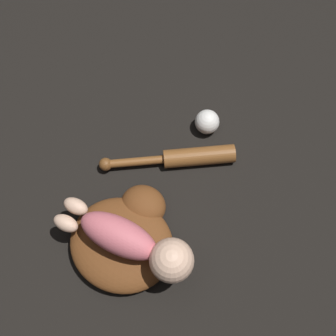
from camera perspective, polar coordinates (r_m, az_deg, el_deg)
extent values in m
plane|color=black|center=(1.43, -6.39, -7.14)|extent=(6.00, 6.00, 0.00)
ellipsoid|color=brown|center=(1.37, -5.66, -9.22)|extent=(0.34, 0.32, 0.09)
ellipsoid|color=brown|center=(1.40, -3.04, -4.57)|extent=(0.15, 0.14, 0.09)
ellipsoid|color=#D16670|center=(1.28, -6.05, -8.20)|extent=(0.24, 0.13, 0.10)
sphere|color=beige|center=(1.24, 0.44, -11.20)|extent=(0.12, 0.12, 0.12)
ellipsoid|color=beige|center=(1.35, -11.18, -4.60)|extent=(0.08, 0.05, 0.04)
ellipsoid|color=beige|center=(1.34, -12.35, -6.59)|extent=(0.08, 0.05, 0.04)
cylinder|color=brown|center=(1.47, 3.82, 1.44)|extent=(0.23, 0.14, 0.06)
cylinder|color=brown|center=(1.47, -4.08, 0.76)|extent=(0.18, 0.10, 0.03)
sphere|color=brown|center=(1.47, -7.63, 0.45)|extent=(0.04, 0.04, 0.04)
sphere|color=white|center=(1.52, 4.79, 5.63)|extent=(0.08, 0.08, 0.08)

